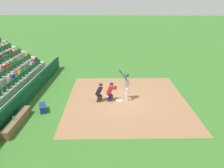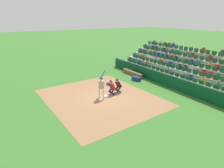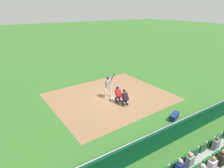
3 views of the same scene
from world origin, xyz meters
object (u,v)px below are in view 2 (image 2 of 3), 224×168
object	(u,v)px
home_plate_marker	(106,96)
batter_at_plate	(101,85)
water_bottle_on_bench	(131,70)
dugout_bench	(132,73)
catcher_crouching	(111,86)
home_plate_umpire	(118,85)
equipment_duffel_bag	(136,79)

from	to	relation	value
home_plate_marker	batter_at_plate	world-z (taller)	batter_at_plate
batter_at_plate	water_bottle_on_bench	xyz separation A→B (m)	(3.92, -5.97, -0.58)
home_plate_marker	batter_at_plate	xyz separation A→B (m)	(-0.18, 0.49, 1.11)
dugout_bench	water_bottle_on_bench	distance (m)	0.43
water_bottle_on_bench	home_plate_marker	bearing A→B (deg)	124.27
catcher_crouching	home_plate_umpire	xyz separation A→B (m)	(0.11, -0.72, -0.03)
batter_at_plate	dugout_bench	size ratio (longest dim) A/B	0.71
catcher_crouching	home_plate_umpire	distance (m)	0.73
catcher_crouching	batter_at_plate	bearing A→B (deg)	102.26
home_plate_marker	home_plate_umpire	distance (m)	1.46
home_plate_marker	equipment_duffel_bag	world-z (taller)	equipment_duffel_bag
home_plate_umpire	dugout_bench	world-z (taller)	home_plate_umpire
home_plate_marker	batter_at_plate	size ratio (longest dim) A/B	0.20
home_plate_umpire	water_bottle_on_bench	distance (m)	5.52
home_plate_marker	catcher_crouching	bearing A→B (deg)	-84.98
batter_at_plate	home_plate_umpire	distance (m)	1.85
batter_at_plate	water_bottle_on_bench	bearing A→B (deg)	-56.75
batter_at_plate	home_plate_umpire	xyz separation A→B (m)	(0.34, -1.77, -0.44)
home_plate_marker	catcher_crouching	distance (m)	0.90
catcher_crouching	dugout_bench	world-z (taller)	catcher_crouching
home_plate_marker	dugout_bench	world-z (taller)	dugout_bench
home_plate_marker	equipment_duffel_bag	bearing A→B (deg)	-69.17
batter_at_plate	home_plate_umpire	world-z (taller)	batter_at_plate
batter_at_plate	equipment_duffel_bag	bearing A→B (deg)	-69.24
home_plate_marker	water_bottle_on_bench	size ratio (longest dim) A/B	1.99
batter_at_plate	home_plate_umpire	size ratio (longest dim) A/B	1.71
water_bottle_on_bench	equipment_duffel_bag	world-z (taller)	water_bottle_on_bench
home_plate_marker	dugout_bench	size ratio (longest dim) A/B	0.14
catcher_crouching	dugout_bench	distance (m)	5.97
home_plate_umpire	water_bottle_on_bench	xyz separation A→B (m)	(3.58, -4.20, -0.14)
home_plate_umpire	water_bottle_on_bench	size ratio (longest dim) A/B	5.73
home_plate_marker	batter_at_plate	bearing A→B (deg)	110.16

